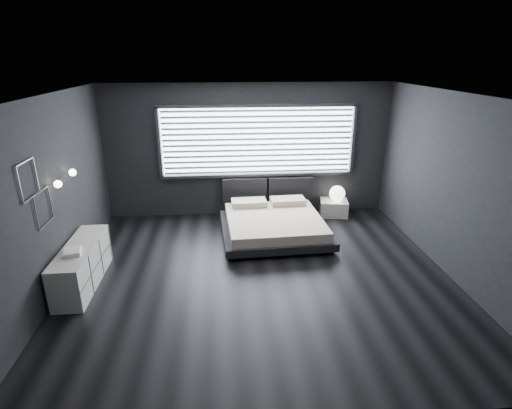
{
  "coord_description": "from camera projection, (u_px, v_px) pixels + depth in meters",
  "views": [
    {
      "loc": [
        -0.55,
        -5.54,
        3.31
      ],
      "look_at": [
        0.0,
        0.85,
        0.9
      ],
      "focal_mm": 28.0,
      "sensor_mm": 36.0,
      "label": 1
    }
  ],
  "objects": [
    {
      "name": "room",
      "position": [
        261.0,
        193.0,
        5.89
      ],
      "size": [
        6.04,
        6.0,
        2.8
      ],
      "color": "black",
      "rests_on": "ground"
    },
    {
      "name": "window",
      "position": [
        258.0,
        142.0,
        8.34
      ],
      "size": [
        4.14,
        0.09,
        1.52
      ],
      "color": "white",
      "rests_on": "ground"
    },
    {
      "name": "headboard",
      "position": [
        268.0,
        189.0,
        8.67
      ],
      "size": [
        1.96,
        0.16,
        0.52
      ],
      "color": "black",
      "rests_on": "ground"
    },
    {
      "name": "sconce_near",
      "position": [
        58.0,
        184.0,
        5.63
      ],
      "size": [
        0.18,
        0.11,
        0.11
      ],
      "color": "silver",
      "rests_on": "ground"
    },
    {
      "name": "sconce_far",
      "position": [
        72.0,
        172.0,
        6.19
      ],
      "size": [
        0.18,
        0.11,
        0.11
      ],
      "color": "silver",
      "rests_on": "ground"
    },
    {
      "name": "wall_art_upper",
      "position": [
        28.0,
        180.0,
        4.98
      ],
      "size": [
        0.01,
        0.48,
        0.48
      ],
      "color": "#47474C",
      "rests_on": "ground"
    },
    {
      "name": "wall_art_lower",
      "position": [
        44.0,
        208.0,
        5.37
      ],
      "size": [
        0.01,
        0.48,
        0.48
      ],
      "color": "#47474C",
      "rests_on": "ground"
    },
    {
      "name": "bed",
      "position": [
        274.0,
        224.0,
        7.72
      ],
      "size": [
        2.08,
        2.0,
        0.52
      ],
      "color": "black",
      "rests_on": "ground"
    },
    {
      "name": "nightstand",
      "position": [
        334.0,
        208.0,
        8.75
      ],
      "size": [
        0.65,
        0.58,
        0.34
      ],
      "primitive_type": "cube",
      "rotation": [
        0.0,
        0.0,
        -0.17
      ],
      "color": "silver",
      "rests_on": "ground"
    },
    {
      "name": "orb_lamp",
      "position": [
        337.0,
        193.0,
        8.6
      ],
      "size": [
        0.34,
        0.34,
        0.34
      ],
      "primitive_type": "sphere",
      "color": "white",
      "rests_on": "nightstand"
    },
    {
      "name": "dresser",
      "position": [
        82.0,
        265.0,
        6.06
      ],
      "size": [
        0.45,
        1.6,
        0.64
      ],
      "color": "silver",
      "rests_on": "ground"
    },
    {
      "name": "book_stack",
      "position": [
        72.0,
        252.0,
        5.72
      ],
      "size": [
        0.3,
        0.36,
        0.06
      ],
      "color": "white",
      "rests_on": "dresser"
    }
  ]
}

